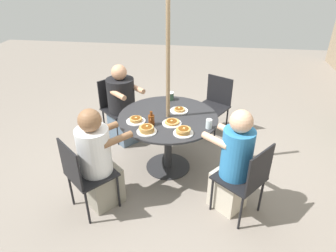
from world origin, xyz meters
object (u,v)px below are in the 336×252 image
Objects in this scene: patio_chair_east at (247,177)px; coffee_cup at (170,96)px; pancake_plate_d at (147,130)px; pancake_plate_e at (179,110)px; diner_north at (98,163)px; diner_west at (123,107)px; pancake_plate_b at (172,123)px; patio_chair_west at (116,104)px; pancake_plate_c at (183,131)px; patio_chair_north at (84,172)px; syrup_bottle at (151,120)px; patio_table at (168,127)px; patio_chair_south at (215,102)px; pancake_plate_a at (136,120)px; diner_east at (233,165)px; drinking_glass_a at (209,124)px.

patio_chair_east is 1.51m from coffee_cup.
pancake_plate_e is at bearing 151.28° from pancake_plate_d.
diner_north is 1.02× the size of diner_west.
patio_chair_west is at bearing -134.25° from pancake_plate_b.
pancake_plate_e is at bearing 171.31° from pancake_plate_b.
pancake_plate_b is 0.24m from pancake_plate_c.
patio_chair_east is at bearing 62.14° from pancake_plate_c.
pancake_plate_c is 1.00× the size of pancake_plate_e.
coffee_cup is (-1.32, 0.70, 0.29)m from patio_chair_north.
pancake_plate_e is (-1.00, 0.85, 0.25)m from patio_chair_north.
patio_chair_west is at bearing -107.51° from coffee_cup.
patio_chair_north is 5.23× the size of syrup_bottle.
pancake_plate_c is (0.37, 0.21, 0.17)m from patio_table.
patio_chair_south is 1.49m from pancake_plate_a.
pancake_plate_b is at bearing -143.52° from pancake_plate_c.
pancake_plate_e is at bearing 78.76° from diner_east.
patio_chair_south is 3.96× the size of pancake_plate_d.
coffee_cup is at bearing 154.09° from pancake_plate_a.
diner_east is (-0.24, 1.48, 0.05)m from patio_chair_north.
diner_east is 1.19m from pancake_plate_a.
pancake_plate_d is (1.36, -0.74, 0.27)m from patio_chair_south.
pancake_plate_a is (-0.43, -1.08, 0.20)m from diner_east.
pancake_plate_e is at bearing 99.76° from patio_chair_west.
syrup_bottle reaches higher than pancake_plate_a.
pancake_plate_a is 2.08× the size of coffee_cup.
syrup_bottle reaches higher than pancake_plate_b.
coffee_cup is (-0.32, -0.15, 0.04)m from pancake_plate_e.
diner_east is at bearing 33.65° from drinking_glass_a.
patio_chair_south is at bearing 149.90° from patio_table.
pancake_plate_b is 0.33m from pancake_plate_d.
pancake_plate_a is at bearing -25.91° from coffee_cup.
coffee_cup is (-0.47, -0.03, 0.20)m from patio_table.
patio_chair_east is 2.25m from patio_chair_west.
pancake_plate_c is at bearing 68.33° from syrup_bottle.
patio_chair_east reaches higher than coffee_cup.
coffee_cup is at bearing 112.87° from patio_chair_west.
diner_east is 0.53m from drinking_glass_a.
pancake_plate_c is 2.06× the size of drinking_glass_a.
diner_west is 5.18× the size of pancake_plate_e.
diner_east reaches higher than patio_chair_west.
diner_west is 1.49m from drinking_glass_a.
drinking_glass_a is at bearing 68.66° from patio_chair_north.
patio_chair_south is at bearing 45.75° from diner_east.
pancake_plate_c is at bearing 16.28° from coffee_cup.
pancake_plate_b is 1.00× the size of pancake_plate_c.
pancake_plate_b is 1.32× the size of syrup_bottle.
pancake_plate_a is (0.90, 0.51, 0.26)m from patio_chair_west.
patio_chair_east is 2.08m from diner_west.
coffee_cup is (-0.64, 0.31, 0.03)m from pancake_plate_a.
syrup_bottle reaches higher than pancake_plate_d.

